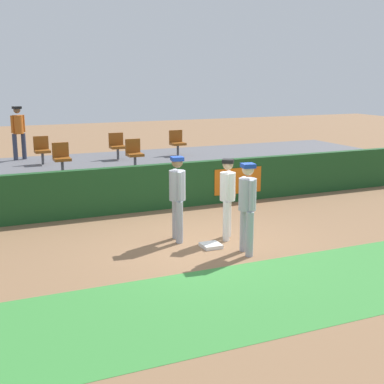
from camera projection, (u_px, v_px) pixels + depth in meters
The scene contains 14 objects.
ground_plane at pixel (203, 246), 11.24m from camera, with size 60.00×60.00×0.00m, color #846042.
grass_foreground_strip at pixel (271, 293), 8.82m from camera, with size 18.00×2.80×0.01m, color #388438.
first_base at pixel (211, 245), 11.14m from camera, with size 0.40×0.40×0.08m, color white.
player_fielder_home at pixel (228, 193), 11.54m from camera, with size 0.54×0.47×1.79m.
player_runner_visitor at pixel (177, 193), 11.38m from camera, with size 0.40×0.52×1.87m.
player_coach_visitor at pixel (247, 202), 10.53m from camera, with size 0.40×0.52×1.87m.
field_wall at pixel (151, 188), 14.12m from camera, with size 18.00×0.26×1.24m.
bleacher_platform at pixel (124, 177), 16.44m from camera, with size 18.00×4.80×0.92m, color #59595E.
seat_back_center at pixel (117, 145), 16.84m from camera, with size 0.47×0.44×0.84m.
seat_front_left at pixel (61, 156), 14.42m from camera, with size 0.45×0.44×0.84m.
seat_front_center at pixel (134, 152), 15.24m from camera, with size 0.44×0.44×0.84m.
seat_back_left at pixel (42, 149), 15.92m from camera, with size 0.45×0.44×0.84m.
seat_back_right at pixel (177, 141), 17.66m from camera, with size 0.46×0.44×0.84m.
spectator_hooded at pixel (18, 129), 16.65m from camera, with size 0.45×0.42×1.69m.
Camera 1 is at (-4.52, -9.72, 3.58)m, focal length 49.15 mm.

